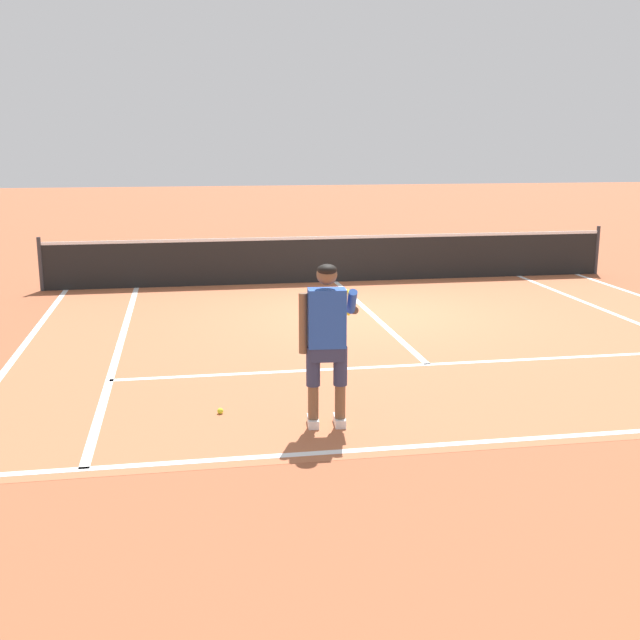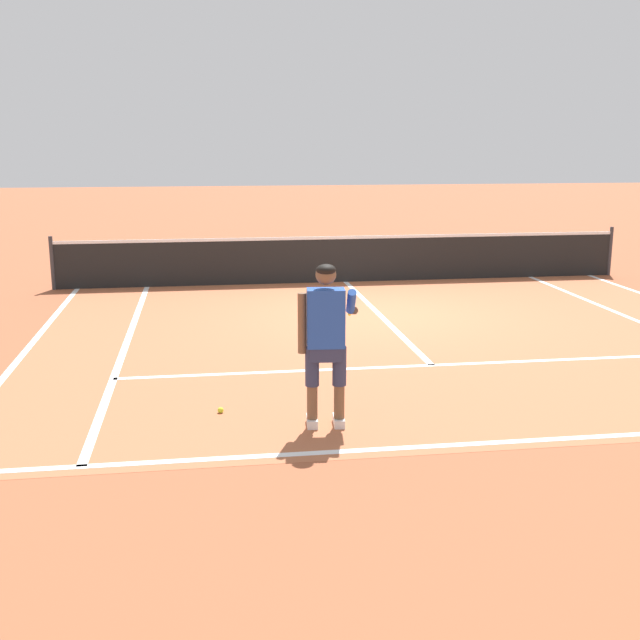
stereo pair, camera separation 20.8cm
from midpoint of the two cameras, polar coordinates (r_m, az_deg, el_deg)
The scene contains 10 objects.
ground_plane at distance 13.52m, azimuth 4.72°, elevation 0.44°, with size 80.00×80.00×0.00m, color #9E5133.
court_inner_surface at distance 12.22m, azimuth 6.18°, elevation -0.93°, with size 10.98×9.54×0.00m, color #B2603D.
line_baseline at distance 8.09m, azimuth 14.42°, elevation -8.57°, with size 10.98×0.10×0.01m, color white.
line_service at distance 10.52m, azimuth 8.69°, elevation -3.27°, with size 8.23×0.10×0.01m, color white.
line_centre_service at distance 13.52m, azimuth 4.73°, elevation 0.45°, with size 0.10×6.40×0.01m, color white.
line_singles_left at distance 11.89m, azimuth -13.40°, elevation -1.60°, with size 0.10×9.14×0.01m, color white.
line_doubles_left at distance 12.09m, azimuth -19.91°, elevation -1.79°, with size 0.10×9.14×0.01m, color white.
tennis_net at distance 16.51m, azimuth 2.24°, elevation 4.49°, with size 11.96×0.08×1.07m.
tennis_player at distance 7.98m, azimuth 1.21°, elevation -1.02°, with size 0.71×1.10×1.71m.
tennis_ball_near_feet at distance 8.68m, azimuth -6.56°, elevation -6.53°, with size 0.07×0.07×0.07m, color #CCE02D.
Camera 2 is at (-2.94, -12.87, 2.91)m, focal length 43.99 mm.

